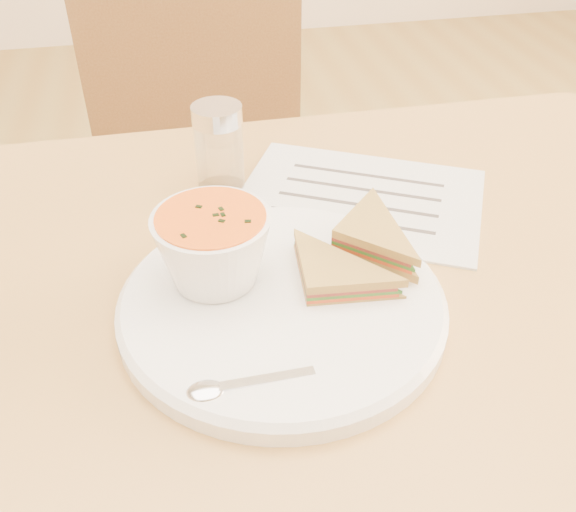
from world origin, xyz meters
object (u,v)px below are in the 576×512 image
object	(u,v)px
soup_bowl	(213,251)
chair_far	(195,192)
dining_table	(314,474)
condiment_shaker	(219,148)
plate	(282,305)

from	to	relation	value
soup_bowl	chair_far	bearing A→B (deg)	88.63
chair_far	soup_bowl	bearing A→B (deg)	96.64
dining_table	condiment_shaker	size ratio (longest dim) A/B	9.35
chair_far	soup_bowl	size ratio (longest dim) A/B	9.08
dining_table	plate	size ratio (longest dim) A/B	3.23
dining_table	chair_far	size ratio (longest dim) A/B	1.00
dining_table	condiment_shaker	world-z (taller)	condiment_shaker
plate	condiment_shaker	distance (m)	0.24
soup_bowl	condiment_shaker	xyz separation A→B (m)	(0.03, 0.20, -0.00)
dining_table	chair_far	xyz separation A→B (m)	(-0.10, 0.58, 0.13)
chair_far	soup_bowl	xyz separation A→B (m)	(-0.01, -0.61, 0.30)
condiment_shaker	chair_far	bearing A→B (deg)	92.37
soup_bowl	condiment_shaker	size ratio (longest dim) A/B	1.03
plate	condiment_shaker	size ratio (longest dim) A/B	2.89
dining_table	condiment_shaker	distance (m)	0.47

